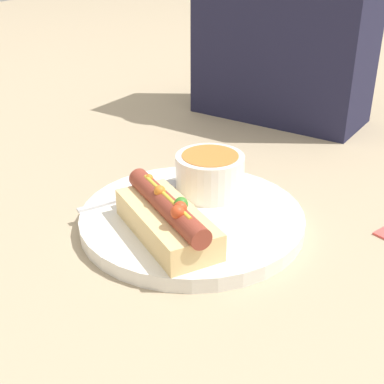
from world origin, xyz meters
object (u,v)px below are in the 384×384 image
object	(u,v)px
soup_bowl	(210,172)
spoon	(155,189)
hot_dog	(167,218)
seated_diner	(285,15)

from	to	relation	value
soup_bowl	spoon	world-z (taller)	soup_bowl
soup_bowl	hot_dog	bearing A→B (deg)	-81.28
seated_diner	soup_bowl	bearing A→B (deg)	-77.86
hot_dog	seated_diner	xyz separation A→B (m)	(-0.11, 0.54, 0.16)
soup_bowl	spoon	distance (m)	0.08
hot_dog	soup_bowl	world-z (taller)	hot_dog
hot_dog	soup_bowl	xyz separation A→B (m)	(-0.02, 0.13, 0.01)
hot_dog	spoon	distance (m)	0.12
hot_dog	seated_diner	bearing A→B (deg)	129.58
hot_dog	soup_bowl	bearing A→B (deg)	126.97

